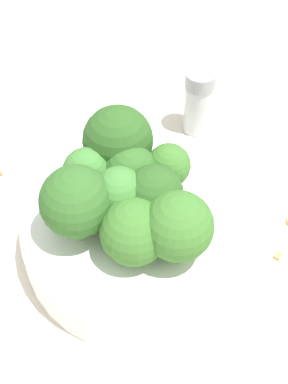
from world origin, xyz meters
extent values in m
plane|color=beige|center=(0.00, 0.00, 0.00)|extent=(3.00, 3.00, 0.00)
cylinder|color=white|center=(0.00, 0.00, 0.02)|extent=(0.20, 0.20, 0.03)
cylinder|color=#7A9E5B|center=(0.04, -0.02, 0.05)|extent=(0.02, 0.02, 0.03)
sphere|color=#386B28|center=(0.04, -0.02, 0.07)|extent=(0.05, 0.05, 0.05)
cylinder|color=#7A9E5B|center=(-0.02, -0.01, 0.05)|extent=(0.02, 0.02, 0.03)
sphere|color=#3D7533|center=(-0.02, -0.01, 0.07)|extent=(0.04, 0.04, 0.04)
cylinder|color=#8EB770|center=(0.01, 0.00, 0.05)|extent=(0.02, 0.02, 0.03)
sphere|color=#28511E|center=(0.01, 0.00, 0.07)|extent=(0.05, 0.05, 0.05)
cylinder|color=#84AD66|center=(0.01, -0.03, 0.04)|extent=(0.02, 0.02, 0.02)
sphere|color=#386B28|center=(0.01, -0.03, 0.06)|extent=(0.05, 0.05, 0.05)
cylinder|color=#84AD66|center=(-0.02, 0.02, 0.04)|extent=(0.02, 0.02, 0.02)
sphere|color=#2D5B23|center=(-0.02, 0.02, 0.06)|extent=(0.05, 0.05, 0.05)
cylinder|color=#8EB770|center=(-0.04, 0.04, 0.05)|extent=(0.02, 0.02, 0.03)
sphere|color=#28511E|center=(-0.04, 0.04, 0.07)|extent=(0.06, 0.06, 0.06)
cylinder|color=#84AD66|center=(-0.04, -0.03, 0.05)|extent=(0.02, 0.02, 0.03)
sphere|color=#2D5B23|center=(-0.04, -0.03, 0.07)|extent=(0.06, 0.06, 0.06)
cylinder|color=#8EB770|center=(-0.05, 0.01, 0.04)|extent=(0.02, 0.02, 0.02)
sphere|color=#3D7533|center=(-0.05, 0.01, 0.06)|extent=(0.04, 0.04, 0.04)
cylinder|color=#84AD66|center=(0.01, 0.04, 0.05)|extent=(0.02, 0.02, 0.02)
sphere|color=#386B28|center=(0.01, 0.04, 0.06)|extent=(0.04, 0.04, 0.04)
cylinder|color=#B2B7BC|center=(-0.01, 0.16, 0.03)|extent=(0.03, 0.03, 0.05)
cylinder|color=gray|center=(-0.01, 0.16, 0.06)|extent=(0.03, 0.03, 0.02)
cube|color=#AD7F4C|center=(0.11, 0.03, 0.00)|extent=(0.01, 0.01, 0.01)
camera|label=1|loc=(0.11, -0.25, 0.37)|focal=50.00mm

